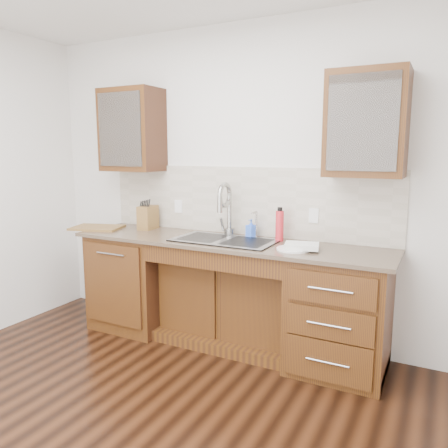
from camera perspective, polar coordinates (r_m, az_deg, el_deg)
The scene contains 23 objects.
wall_back at distance 3.87m, azimuth 2.71°, elevation 5.26°, with size 4.00×0.10×2.70m, color silver.
base_cabinet_left at distance 4.23m, azimuth -11.38°, elevation -7.12°, with size 0.70×0.62×0.88m, color #593014.
base_cabinet_center at distance 3.84m, azimuth 0.90°, elevation -10.07°, with size 1.20×0.44×0.70m, color #593014.
base_cabinet_right at distance 3.43m, azimuth 14.86°, elevation -11.21°, with size 0.70×0.62×0.88m, color #593014.
countertop at distance 3.60m, azimuth 0.18°, elevation -2.38°, with size 2.70×0.65×0.03m, color #84705B.
backsplash at distance 3.83m, azimuth 2.32°, elevation 3.04°, with size 2.70×0.02×0.59m, color beige.
sink at distance 3.60m, azimuth 0.07°, elevation -3.51°, with size 0.84×0.46×0.19m, color #9E9EA5.
faucet at distance 3.78m, azimuth 0.71°, elevation 1.51°, with size 0.04×0.04×0.40m, color #999993.
filter_tap at distance 3.70m, azimuth 4.25°, elevation 0.05°, with size 0.02×0.02×0.24m, color #999993.
upper_cabinet_left at distance 4.23m, azimuth -11.89°, elevation 11.88°, with size 0.55×0.34×0.75m, color #593014.
upper_cabinet_right at distance 3.34m, azimuth 18.13°, elevation 12.29°, with size 0.55×0.34×0.75m, color #593014.
outlet_left at distance 4.14m, azimuth -5.96°, elevation 2.30°, with size 0.08×0.01×0.12m, color white.
outlet_right at distance 3.60m, azimuth 11.64°, elevation 1.08°, with size 0.08×0.01×0.12m, color white.
soap_bottle at distance 3.71m, azimuth 3.56°, elevation -0.57°, with size 0.07×0.07×0.15m, color blue.
water_bottle at distance 3.58m, azimuth 7.27°, elevation -0.26°, with size 0.07×0.07×0.25m, color red.
plate at distance 3.29m, azimuth 9.05°, elevation -3.24°, with size 0.25×0.25×0.01m, color white.
dish_towel at distance 3.27m, azimuth 10.12°, elevation -2.83°, with size 0.25×0.18×0.04m, color silver.
knife_block at distance 4.15m, azimuth -9.91°, elevation 0.84°, with size 0.12×0.20×0.22m, color olive.
cutting_board at distance 4.30m, azimuth -16.24°, elevation -0.45°, with size 0.45×0.31×0.02m, color brown.
cup_left_a at distance 4.27m, azimuth -12.68°, elevation 11.18°, with size 0.13×0.13×0.10m, color white.
cup_left_b at distance 4.15m, azimuth -10.43°, elevation 11.30°, with size 0.11×0.11×0.10m, color white.
cup_right_a at distance 3.35m, azimuth 17.39°, elevation 11.41°, with size 0.12×0.12×0.09m, color white.
cup_right_b at distance 3.33m, azimuth 19.11°, elevation 11.39°, with size 0.11×0.11×0.10m, color white.
Camera 1 is at (1.60, -1.71, 1.64)m, focal length 35.00 mm.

